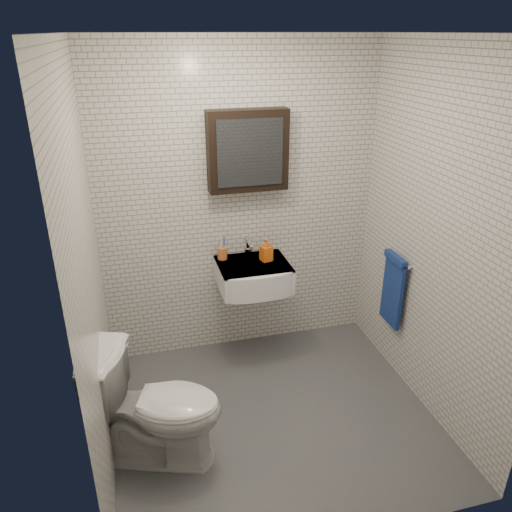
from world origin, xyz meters
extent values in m
cube|color=#4B4E52|center=(0.00, 0.00, 0.01)|extent=(2.20, 2.00, 0.01)
cube|color=silver|center=(0.00, 1.00, 1.25)|extent=(2.20, 0.02, 2.50)
cube|color=silver|center=(0.00, -1.00, 1.25)|extent=(2.20, 0.02, 2.50)
cube|color=silver|center=(-1.10, 0.00, 1.25)|extent=(0.02, 2.00, 2.50)
cube|color=silver|center=(1.10, 0.00, 1.25)|extent=(0.02, 2.00, 2.50)
cube|color=white|center=(0.00, 0.00, 2.50)|extent=(2.20, 2.00, 0.02)
cube|color=white|center=(0.05, 0.78, 0.75)|extent=(0.55, 0.45, 0.20)
cylinder|color=silver|center=(0.05, 0.80, 0.84)|extent=(0.31, 0.31, 0.02)
cylinder|color=silver|center=(0.05, 0.80, 0.85)|extent=(0.04, 0.04, 0.01)
cube|color=white|center=(0.05, 0.78, 0.84)|extent=(0.55, 0.45, 0.01)
cylinder|color=silver|center=(0.05, 0.94, 0.88)|extent=(0.06, 0.06, 0.06)
cylinder|color=silver|center=(0.05, 0.94, 0.94)|extent=(0.03, 0.03, 0.08)
cylinder|color=silver|center=(0.05, 0.88, 0.97)|extent=(0.02, 0.12, 0.02)
cube|color=silver|center=(0.05, 0.97, 0.99)|extent=(0.02, 0.09, 0.01)
cube|color=black|center=(0.05, 0.93, 1.70)|extent=(0.60, 0.14, 0.60)
cube|color=#3F444C|center=(0.05, 0.85, 1.70)|extent=(0.49, 0.01, 0.49)
cylinder|color=silver|center=(1.06, 0.35, 0.95)|extent=(0.02, 0.30, 0.02)
cylinder|color=silver|center=(1.08, 0.48, 0.95)|extent=(0.04, 0.02, 0.02)
cylinder|color=silver|center=(1.08, 0.22, 0.95)|extent=(0.04, 0.02, 0.02)
cube|color=navy|center=(1.05, 0.35, 0.68)|extent=(0.03, 0.26, 0.54)
cube|color=navy|center=(1.04, 0.35, 0.96)|extent=(0.05, 0.26, 0.05)
cylinder|color=#C26330|center=(-0.17, 0.92, 0.90)|extent=(0.08, 0.08, 0.10)
cylinder|color=white|center=(-0.18, 0.91, 0.96)|extent=(0.02, 0.03, 0.18)
cylinder|color=#4466DB|center=(-0.15, 0.91, 0.95)|extent=(0.01, 0.02, 0.16)
cylinder|color=white|center=(-0.17, 0.94, 0.97)|extent=(0.02, 0.04, 0.19)
cylinder|color=#4466DB|center=(-0.15, 0.93, 0.96)|extent=(0.02, 0.04, 0.17)
imported|color=#FA501A|center=(0.16, 0.80, 0.94)|extent=(0.10, 0.10, 0.18)
imported|color=white|center=(-0.80, -0.15, 0.40)|extent=(0.89, 0.69, 0.80)
camera|label=1|loc=(-0.83, -2.64, 2.51)|focal=35.00mm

